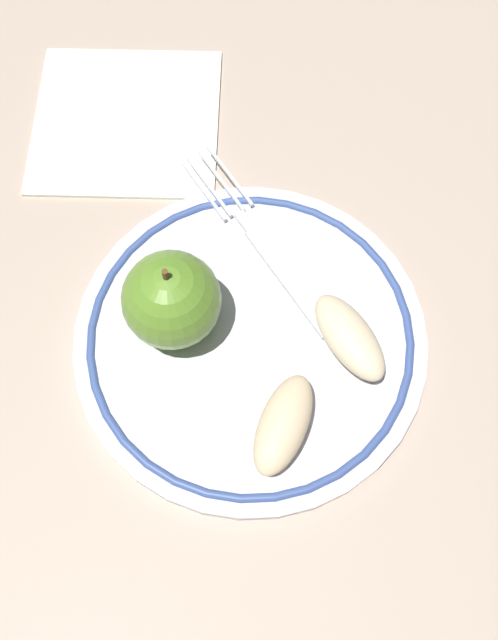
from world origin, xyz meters
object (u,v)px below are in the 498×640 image
apple_slice_front (283,424)px  fork (262,244)px  napkin_folded (126,120)px  apple_red_whole (172,300)px  plate (249,335)px  apple_slice_back (349,337)px

apple_slice_front → fork: apple_slice_front is taller
napkin_folded → apple_red_whole: bearing=175.8°
apple_slice_front → fork: bearing=26.7°
plate → napkin_folded: (0.21, 0.03, -0.00)m
apple_red_whole → apple_slice_front: size_ratio=1.05×
plate → apple_slice_back: 0.07m
fork → apple_red_whole: bearing=101.3°
apple_slice_front → apple_red_whole: bearing=64.7°
plate → apple_slice_back: size_ratio=3.50×
plate → napkin_folded: plate is taller
apple_slice_back → napkin_folded: (0.24, 0.09, -0.02)m
napkin_folded → apple_slice_back: bearing=-159.1°
apple_slice_back → plate: bearing=51.4°
apple_red_whole → apple_slice_front: (-0.10, -0.04, -0.02)m
fork → apple_slice_front: bearing=152.1°
napkin_folded → fork: bearing=-157.3°
apple_slice_front → napkin_folded: apple_slice_front is taller
apple_slice_front → fork: (0.13, -0.03, -0.01)m
apple_red_whole → apple_slice_back: 0.12m
fork → apple_slice_back: bearing=-176.0°
fork → napkin_folded: 0.17m
apple_slice_front → napkin_folded: bearing=46.8°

